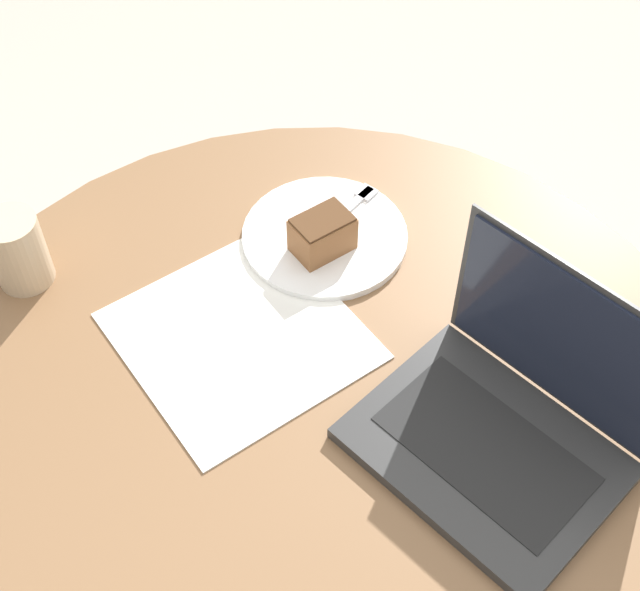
{
  "coord_description": "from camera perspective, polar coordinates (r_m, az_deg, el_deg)",
  "views": [
    {
      "loc": [
        -0.47,
        0.4,
        1.66
      ],
      "look_at": [
        0.1,
        -0.1,
        0.75
      ],
      "focal_mm": 50.0,
      "sensor_mm": 36.0,
      "label": 1
    }
  ],
  "objects": [
    {
      "name": "dining_table",
      "position": [
        1.25,
        -0.32,
        -10.25
      ],
      "size": [
        1.07,
        1.07,
        0.71
      ],
      "color": "brown",
      "rests_on": "ground_plane"
    },
    {
      "name": "paper_document",
      "position": [
        1.19,
        -5.16,
        -2.57
      ],
      "size": [
        0.32,
        0.32,
        0.0
      ],
      "rotation": [
        0.0,
        0.0,
        -0.09
      ],
      "color": "white",
      "rests_on": "dining_table"
    },
    {
      "name": "plate",
      "position": [
        1.3,
        0.31,
        3.82
      ],
      "size": [
        0.24,
        0.24,
        0.01
      ],
      "color": "white",
      "rests_on": "dining_table"
    },
    {
      "name": "cake_slice",
      "position": [
        1.25,
        0.16,
        3.97
      ],
      "size": [
        0.06,
        0.09,
        0.06
      ],
      "rotation": [
        0.0,
        0.0,
        1.47
      ],
      "color": "brown",
      "rests_on": "plate"
    },
    {
      "name": "fork",
      "position": [
        1.32,
        1.56,
        5.35
      ],
      "size": [
        0.05,
        0.17,
        0.0
      ],
      "rotation": [
        0.0,
        0.0,
        4.88
      ],
      "color": "silver",
      "rests_on": "plate"
    },
    {
      "name": "coffee_glass",
      "position": [
        1.28,
        -18.78,
        2.74
      ],
      "size": [
        0.08,
        0.08,
        0.11
      ],
      "color": "#C6AD89",
      "rests_on": "dining_table"
    },
    {
      "name": "laptop",
      "position": [
        1.09,
        11.76,
        -7.9
      ],
      "size": [
        0.32,
        0.26,
        0.24
      ],
      "rotation": [
        0.0,
        0.0,
        6.35
      ],
      "color": "#2D2D2D",
      "rests_on": "dining_table"
    }
  ]
}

